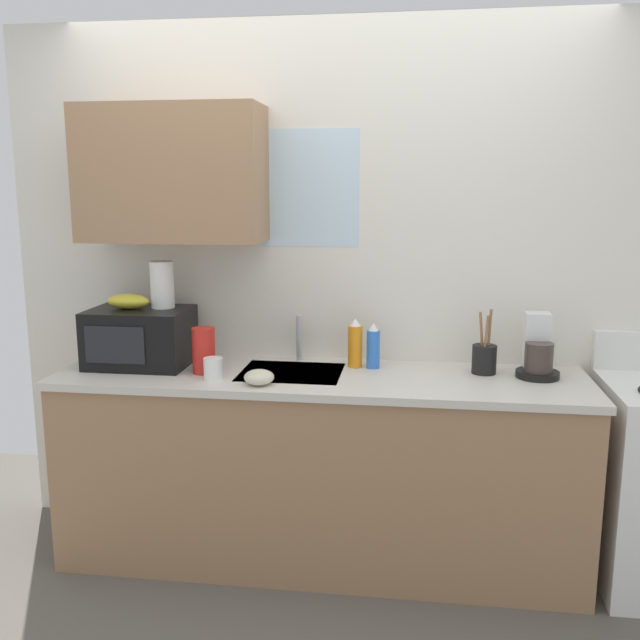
{
  "coord_description": "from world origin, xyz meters",
  "views": [
    {
      "loc": [
        0.42,
        -3.02,
        1.74
      ],
      "look_at": [
        0.0,
        0.0,
        1.15
      ],
      "focal_mm": 39.15,
      "sensor_mm": 36.0,
      "label": 1
    }
  ],
  "objects_px": {
    "cereal_canister": "(204,351)",
    "utensil_crock": "(484,358)",
    "banana_bunch": "(128,301)",
    "dish_soap_bottle_blue": "(373,347)",
    "dish_soap_bottle_orange": "(355,344)",
    "mug_white": "(213,368)",
    "microwave": "(140,337)",
    "paper_towel_roll": "(162,285)",
    "small_bowl": "(259,377)",
    "coffee_maker": "(537,353)"
  },
  "relations": [
    {
      "from": "utensil_crock",
      "to": "dish_soap_bottle_orange",
      "type": "bearing_deg",
      "value": 176.51
    },
    {
      "from": "mug_white",
      "to": "small_bowl",
      "type": "distance_m",
      "value": 0.23
    },
    {
      "from": "dish_soap_bottle_blue",
      "to": "small_bowl",
      "type": "height_order",
      "value": "dish_soap_bottle_blue"
    },
    {
      "from": "dish_soap_bottle_orange",
      "to": "mug_white",
      "type": "bearing_deg",
      "value": -153.75
    },
    {
      "from": "cereal_canister",
      "to": "utensil_crock",
      "type": "height_order",
      "value": "utensil_crock"
    },
    {
      "from": "utensil_crock",
      "to": "small_bowl",
      "type": "bearing_deg",
      "value": -161.76
    },
    {
      "from": "paper_towel_roll",
      "to": "cereal_canister",
      "type": "relative_size",
      "value": 1.05
    },
    {
      "from": "mug_white",
      "to": "dish_soap_bottle_orange",
      "type": "bearing_deg",
      "value": 26.25
    },
    {
      "from": "cereal_canister",
      "to": "utensil_crock",
      "type": "distance_m",
      "value": 1.27
    },
    {
      "from": "cereal_canister",
      "to": "mug_white",
      "type": "distance_m",
      "value": 0.13
    },
    {
      "from": "banana_bunch",
      "to": "dish_soap_bottle_blue",
      "type": "bearing_deg",
      "value": 4.82
    },
    {
      "from": "dish_soap_bottle_orange",
      "to": "mug_white",
      "type": "height_order",
      "value": "dish_soap_bottle_orange"
    },
    {
      "from": "paper_towel_roll",
      "to": "dish_soap_bottle_blue",
      "type": "relative_size",
      "value": 1.03
    },
    {
      "from": "coffee_maker",
      "to": "dish_soap_bottle_orange",
      "type": "xyz_separation_m",
      "value": [
        -0.82,
        0.05,
        0.0
      ]
    },
    {
      "from": "banana_bunch",
      "to": "mug_white",
      "type": "relative_size",
      "value": 2.11
    },
    {
      "from": "mug_white",
      "to": "microwave",
      "type": "bearing_deg",
      "value": 155.28
    },
    {
      "from": "paper_towel_roll",
      "to": "utensil_crock",
      "type": "relative_size",
      "value": 0.75
    },
    {
      "from": "dish_soap_bottle_blue",
      "to": "small_bowl",
      "type": "xyz_separation_m",
      "value": [
        -0.47,
        -0.35,
        -0.07
      ]
    },
    {
      "from": "dish_soap_bottle_orange",
      "to": "utensil_crock",
      "type": "bearing_deg",
      "value": -3.49
    },
    {
      "from": "coffee_maker",
      "to": "banana_bunch",
      "type": "bearing_deg",
      "value": -178.22
    },
    {
      "from": "dish_soap_bottle_blue",
      "to": "cereal_canister",
      "type": "bearing_deg",
      "value": -165.41
    },
    {
      "from": "coffee_maker",
      "to": "utensil_crock",
      "type": "height_order",
      "value": "utensil_crock"
    },
    {
      "from": "cereal_canister",
      "to": "microwave",
      "type": "bearing_deg",
      "value": 163.87
    },
    {
      "from": "banana_bunch",
      "to": "cereal_canister",
      "type": "bearing_deg",
      "value": -14.38
    },
    {
      "from": "microwave",
      "to": "coffee_maker",
      "type": "height_order",
      "value": "coffee_maker"
    },
    {
      "from": "small_bowl",
      "to": "cereal_canister",
      "type": "bearing_deg",
      "value": 152.56
    },
    {
      "from": "microwave",
      "to": "mug_white",
      "type": "bearing_deg",
      "value": -24.72
    },
    {
      "from": "dish_soap_bottle_blue",
      "to": "small_bowl",
      "type": "bearing_deg",
      "value": -143.36
    },
    {
      "from": "paper_towel_roll",
      "to": "mug_white",
      "type": "height_order",
      "value": "paper_towel_roll"
    },
    {
      "from": "dish_soap_bottle_blue",
      "to": "paper_towel_roll",
      "type": "bearing_deg",
      "value": -177.33
    },
    {
      "from": "paper_towel_roll",
      "to": "utensil_crock",
      "type": "distance_m",
      "value": 1.53
    },
    {
      "from": "paper_towel_roll",
      "to": "dish_soap_bottle_orange",
      "type": "xyz_separation_m",
      "value": [
        0.91,
        0.06,
        -0.27
      ]
    },
    {
      "from": "dish_soap_bottle_orange",
      "to": "small_bowl",
      "type": "xyz_separation_m",
      "value": [
        -0.38,
        -0.36,
        -0.08
      ]
    },
    {
      "from": "utensil_crock",
      "to": "mug_white",
      "type": "bearing_deg",
      "value": -167.69
    },
    {
      "from": "dish_soap_bottle_orange",
      "to": "cereal_canister",
      "type": "relative_size",
      "value": 1.11
    },
    {
      "from": "mug_white",
      "to": "small_bowl",
      "type": "xyz_separation_m",
      "value": [
        0.22,
        -0.06,
        -0.02
      ]
    },
    {
      "from": "paper_towel_roll",
      "to": "microwave",
      "type": "bearing_deg",
      "value": -152.83
    },
    {
      "from": "dish_soap_bottle_blue",
      "to": "banana_bunch",
      "type": "bearing_deg",
      "value": -175.18
    },
    {
      "from": "microwave",
      "to": "dish_soap_bottle_blue",
      "type": "bearing_deg",
      "value": 5.11
    },
    {
      "from": "cereal_canister",
      "to": "utensil_crock",
      "type": "bearing_deg",
      "value": 7.68
    },
    {
      "from": "cereal_canister",
      "to": "mug_white",
      "type": "height_order",
      "value": "cereal_canister"
    },
    {
      "from": "coffee_maker",
      "to": "utensil_crock",
      "type": "relative_size",
      "value": 0.95
    },
    {
      "from": "coffee_maker",
      "to": "utensil_crock",
      "type": "xyz_separation_m",
      "value": [
        -0.23,
        0.01,
        -0.03
      ]
    },
    {
      "from": "mug_white",
      "to": "coffee_maker",
      "type": "bearing_deg",
      "value": 9.92
    },
    {
      "from": "microwave",
      "to": "dish_soap_bottle_orange",
      "type": "relative_size",
      "value": 1.99
    },
    {
      "from": "banana_bunch",
      "to": "dish_soap_bottle_blue",
      "type": "xyz_separation_m",
      "value": [
        1.14,
        0.1,
        -0.21
      ]
    },
    {
      "from": "banana_bunch",
      "to": "dish_soap_bottle_orange",
      "type": "relative_size",
      "value": 0.86
    },
    {
      "from": "banana_bunch",
      "to": "dish_soap_bottle_blue",
      "type": "height_order",
      "value": "banana_bunch"
    },
    {
      "from": "utensil_crock",
      "to": "coffee_maker",
      "type": "bearing_deg",
      "value": -2.86
    },
    {
      "from": "banana_bunch",
      "to": "dish_soap_bottle_blue",
      "type": "distance_m",
      "value": 1.17
    }
  ]
}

